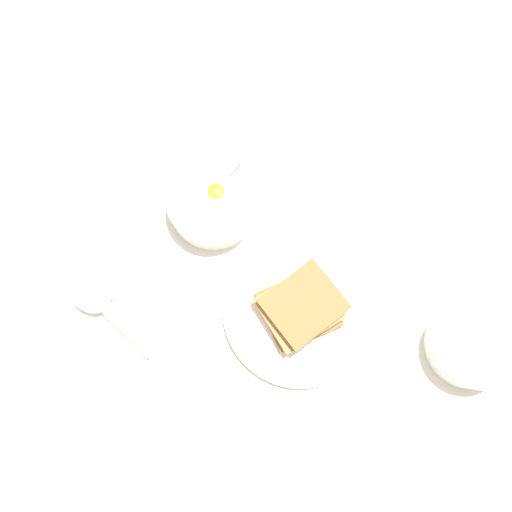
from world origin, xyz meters
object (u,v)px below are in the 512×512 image
(toast_plate, at_px, (301,311))
(soup_spoon, at_px, (95,296))
(toast_sandwich, at_px, (301,308))
(egg_bowl, at_px, (213,203))
(congee_bowl, at_px, (474,345))

(toast_plate, relative_size, soup_spoon, 1.28)
(toast_sandwich, bearing_deg, toast_plate, 13.52)
(egg_bowl, distance_m, soup_spoon, 0.23)
(soup_spoon, bearing_deg, egg_bowl, 91.91)
(egg_bowl, height_order, toast_plate, egg_bowl)
(congee_bowl, bearing_deg, egg_bowl, -157.15)
(soup_spoon, distance_m, congee_bowl, 0.56)
(toast_plate, height_order, congee_bowl, congee_bowl)
(toast_plate, bearing_deg, egg_bowl, -178.52)
(egg_bowl, bearing_deg, soup_spoon, -88.09)
(egg_bowl, xyz_separation_m, congee_bowl, (0.40, 0.17, 0.00))
(egg_bowl, bearing_deg, congee_bowl, 22.85)
(toast_sandwich, height_order, soup_spoon, toast_sandwich)
(toast_plate, bearing_deg, congee_bowl, 40.79)
(egg_bowl, bearing_deg, toast_sandwich, 1.34)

